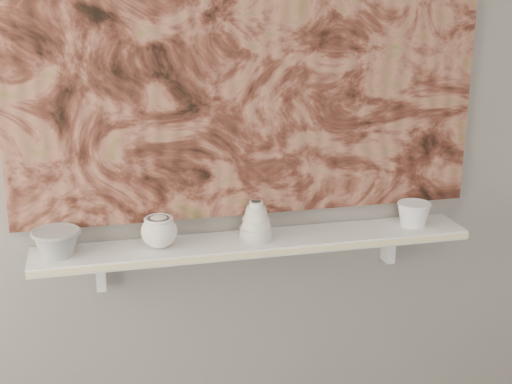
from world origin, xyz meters
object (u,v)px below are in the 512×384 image
object	(u,v)px
painting	(249,43)
cup_cream	(159,232)
shelf	(255,243)
bowl_grey	(57,243)
bell_vessel	(256,220)
bowl_white	(414,214)

from	to	relation	value
painting	cup_cream	xyz separation A→B (m)	(-0.30, -0.08, -0.56)
shelf	cup_cream	world-z (taller)	cup_cream
shelf	bowl_grey	distance (m)	0.61
cup_cream	bell_vessel	size ratio (longest dim) A/B	0.88
bell_vessel	bowl_white	xyz separation A→B (m)	(0.54, 0.00, -0.02)
painting	cup_cream	distance (m)	0.64
shelf	bowl_grey	bearing A→B (deg)	180.00
painting	bowl_grey	xyz separation A→B (m)	(-0.61, -0.08, -0.57)
shelf	bell_vessel	size ratio (longest dim) A/B	11.06
cup_cream	painting	bearing A→B (deg)	14.79
painting	bowl_white	distance (m)	0.79
bowl_grey	bell_vessel	size ratio (longest dim) A/B	1.17
bowl_grey	bowl_white	bearing A→B (deg)	0.00
shelf	bowl_grey	size ratio (longest dim) A/B	9.47
bowl_grey	cup_cream	bearing A→B (deg)	0.00
shelf	painting	size ratio (longest dim) A/B	0.93
cup_cream	bowl_white	world-z (taller)	cup_cream
shelf	bowl_white	xyz separation A→B (m)	(0.54, 0.00, 0.06)
cup_cream	bowl_white	size ratio (longest dim) A/B	0.99
cup_cream	bell_vessel	xyz separation A→B (m)	(0.31, 0.00, 0.01)
bowl_grey	bell_vessel	distance (m)	0.61
bowl_grey	cup_cream	distance (m)	0.31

